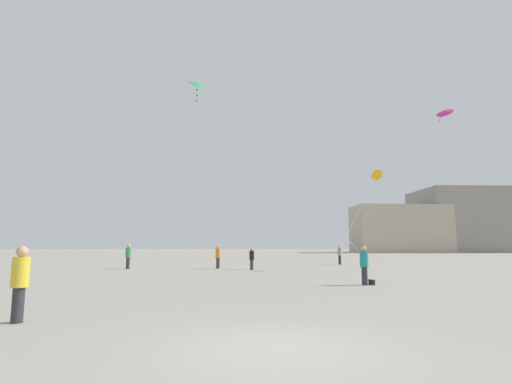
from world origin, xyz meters
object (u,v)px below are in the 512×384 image
Objects in this scene: person_in_teal at (364,263)px; person_in_grey at (340,254)px; building_centre_hall at (472,221)px; person_in_black at (252,258)px; kite_amber_diamond at (376,175)px; building_left_hall at (405,229)px; handbag_beside_flyer at (372,282)px; person_in_orange at (218,256)px; person_in_green at (128,255)px; kite_magenta_diamond at (444,113)px; person_in_yellow at (20,280)px; kite_emerald_diamond at (200,88)px.

person_in_grey is at bearing 19.46° from person_in_teal.
building_centre_hall is (48.16, 75.69, 6.43)m from person_in_teal.
person_in_black is at bearing 53.97° from person_in_teal.
kite_amber_diamond is at bearing -128.14° from building_centre_hall.
building_left_hall is at bearing -166.33° from building_centre_hall.
person_in_orange is at bearing 123.17° from handbag_beside_flyer.
person_in_green is 27.09m from kite_magenta_diamond.
person_in_black is at bearing -81.34° from person_in_orange.
kite_magenta_diamond is 0.48× the size of building_left_hall.
person_in_teal is 0.94m from handbag_beside_flyer.
kite_magenta_diamond reaches higher than person_in_orange.
kite_magenta_diamond is 63.57m from building_left_hall.
kite_magenta_diamond reaches higher than person_in_yellow.
person_in_orange is at bearing 84.37° from person_in_black.
person_in_green is at bearing 131.28° from person_in_orange.
building_left_hall reaches higher than person_in_black.
person_in_black is 0.07× the size of building_left_hall.
kite_magenta_diamond is (20.94, 20.03, 11.16)m from person_in_yellow.
person_in_teal and person_in_orange have the same top height.
kite_emerald_diamond is (-16.93, -27.22, -0.77)m from kite_amber_diamond.
building_centre_hall is at bearing -14.93° from person_in_black.
person_in_black is at bearing 148.87° from person_in_yellow.
kite_emerald_diamond is 12.01m from handbag_beside_flyer.
person_in_green is at bearing 78.91° from person_in_teal.
person_in_teal is 18.83m from person_in_grey.
kite_amber_diamond is 0.38× the size of building_left_hall.
kite_amber_diamond is at bearing 58.13° from kite_emerald_diamond.
person_in_orange is 0.07× the size of building_centre_hall.
person_in_grey is at bearing 81.63° from handbag_beside_flyer.
person_in_yellow is (3.74, -20.87, -0.01)m from person_in_green.
building_left_hall is at bearing 6.02° from person_in_orange.
person_in_teal is 1.00× the size of person_in_orange.
person_in_green is at bearing -20.90° from person_in_grey.
building_centre_hall is (62.80, 63.44, 6.40)m from person_in_green.
person_in_green is at bearing 175.30° from person_in_yellow.
kite_magenta_diamond is (0.73, -14.81, 2.36)m from kite_amber_diamond.
kite_amber_diamond is at bearing 92.83° from kite_magenta_diamond.
person_in_black is at bearing -178.54° from kite_magenta_diamond.
person_in_orange is (-7.78, 12.54, -0.00)m from person_in_teal.
kite_magenta_diamond is 19.15m from handbag_beside_flyer.
kite_amber_diamond is (14.48, 15.20, 8.92)m from person_in_black.
building_centre_hall is (38.12, 64.29, -4.75)m from kite_magenta_diamond.
person_in_black is 0.06× the size of building_centre_hall.
person_in_black is 0.19× the size of kite_emerald_diamond.
kite_emerald_diamond is 0.35× the size of building_left_hall.
person_in_black is 12.26m from handbag_beside_flyer.
building_left_hall is at bearing 65.18° from kite_amber_diamond.
person_in_black is (2.62, -1.52, -0.10)m from person_in_orange.
person_in_grey is 0.19× the size of kite_amber_diamond.
person_in_green reaches higher than person_in_teal.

